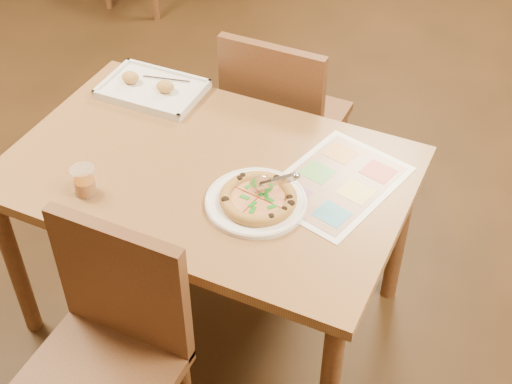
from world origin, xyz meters
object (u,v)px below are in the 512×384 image
at_px(dining_table, 208,188).
at_px(plate, 256,202).
at_px(chair_near, 109,333).
at_px(pizza, 258,198).
at_px(chair_far, 280,110).
at_px(menu, 336,182).
at_px(pizza_cutter, 273,182).
at_px(glass_tumbler, 85,182).
at_px(appetizer_tray, 152,89).

bearing_deg(dining_table, plate, -22.10).
distance_m(chair_near, pizza, 0.59).
bearing_deg(chair_far, chair_near, 90.00).
xyz_separation_m(dining_table, pizza, (0.23, -0.09, 0.11)).
bearing_deg(menu, pizza_cutter, -130.81).
bearing_deg(chair_far, pizza, 108.13).
xyz_separation_m(chair_far, menu, (0.41, -0.49, 0.16)).
bearing_deg(dining_table, glass_tumbler, -137.16).
height_order(dining_table, plate, plate).
relative_size(appetizer_tray, glass_tumbler, 3.90).
xyz_separation_m(plate, pizza_cutter, (0.04, 0.03, 0.07)).
relative_size(chair_near, pizza, 1.98).
xyz_separation_m(glass_tumbler, menu, (0.69, 0.37, -0.04)).
relative_size(plate, appetizer_tray, 0.85).
height_order(plate, appetizer_tray, appetizer_tray).
relative_size(pizza_cutter, appetizer_tray, 0.37).
relative_size(pizza, pizza_cutter, 1.75).
relative_size(pizza, menu, 0.53).
bearing_deg(glass_tumbler, menu, 28.27).
height_order(dining_table, chair_near, chair_near).
xyz_separation_m(pizza_cutter, glass_tumbler, (-0.55, -0.20, -0.04)).
xyz_separation_m(plate, appetizer_tray, (-0.61, 0.39, 0.01)).
xyz_separation_m(pizza, appetizer_tray, (-0.62, 0.39, -0.01)).
relative_size(chair_far, appetizer_tray, 1.28).
xyz_separation_m(chair_near, appetizer_tray, (-0.39, 0.90, 0.17)).
distance_m(plate, pizza, 0.02).
height_order(appetizer_tray, menu, appetizer_tray).
xyz_separation_m(chair_far, appetizer_tray, (-0.39, -0.30, 0.17)).
xyz_separation_m(pizza_cutter, menu, (0.15, 0.17, -0.08)).
height_order(pizza_cutter, glass_tumbler, pizza_cutter).
distance_m(chair_far, pizza, 0.75).
bearing_deg(pizza_cutter, chair_far, 88.00).
bearing_deg(pizza_cutter, menu, 25.58).
bearing_deg(chair_near, menu, 60.15).
bearing_deg(appetizer_tray, pizza_cutter, -28.92).
relative_size(dining_table, pizza_cutter, 9.56).
bearing_deg(menu, chair_near, -119.85).
bearing_deg(plate, chair_near, -113.10).
xyz_separation_m(dining_table, chair_far, (-0.00, 0.60, -0.07)).
bearing_deg(menu, appetizer_tray, 166.49).
bearing_deg(chair_far, menu, 129.54).
height_order(chair_far, plate, chair_far).
distance_m(glass_tumbler, menu, 0.79).
xyz_separation_m(dining_table, chair_near, (0.00, -0.60, -0.07)).
bearing_deg(appetizer_tray, chair_far, 37.86).
distance_m(dining_table, appetizer_tray, 0.50).
xyz_separation_m(chair_near, pizza_cutter, (0.26, 0.54, 0.24)).
relative_size(dining_table, chair_near, 2.77).
height_order(pizza, appetizer_tray, appetizer_tray).
height_order(chair_near, pizza, chair_near).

